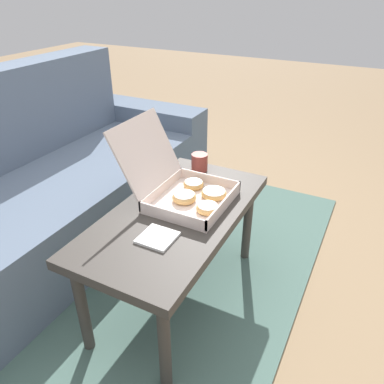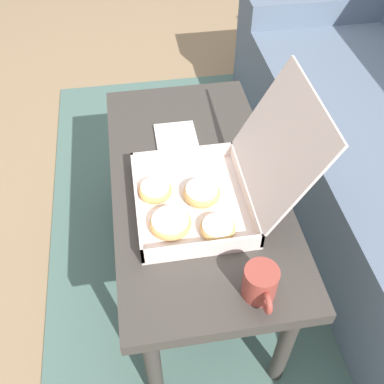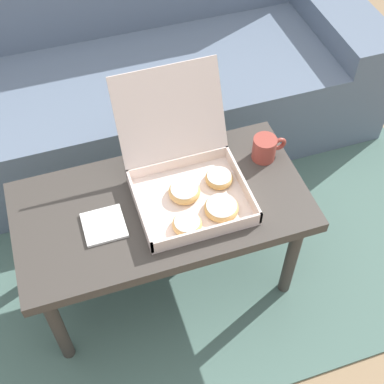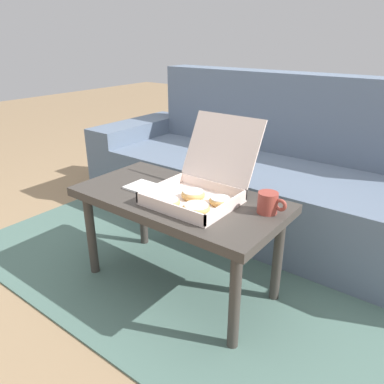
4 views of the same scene
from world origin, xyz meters
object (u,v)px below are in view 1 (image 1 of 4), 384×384
Objects in this scene: coffee_table at (176,223)px; pastry_box at (185,187)px; couch at (32,198)px; coffee_mug at (200,162)px.

coffee_table is 0.16m from pastry_box.
coffee_table is at bearing -172.26° from pastry_box.
couch is 2.49× the size of coffee_table.
couch is 19.51× the size of coffee_mug.
pastry_box reaches higher than coffee_mug.
coffee_mug is (0.28, 0.07, -0.02)m from pastry_box.
pastry_box reaches higher than coffee_table.
pastry_box is (0.11, 0.01, 0.12)m from coffee_table.
pastry_box is at bearing -166.43° from coffee_mug.
coffee_table is 0.41m from coffee_mug.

